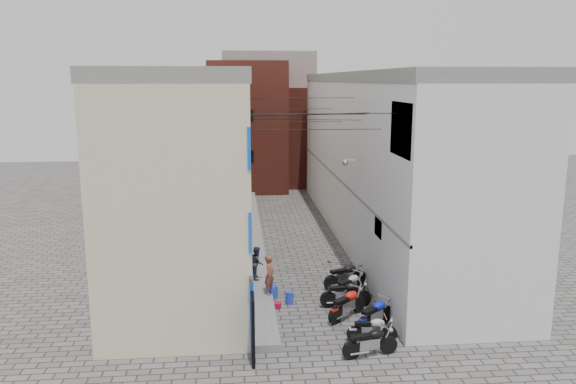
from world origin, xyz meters
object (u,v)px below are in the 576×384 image
object	(u,v)px
motorcycle_b	(372,328)
motorcycle_e	(346,292)
motorcycle_g	(345,274)
water_jug_near	(289,298)
motorcycle_a	(370,341)
motorcycle_c	(375,313)
motorcycle_f	(350,284)
water_jug_far	(273,292)
person_b	(257,263)
person_a	(270,275)
motorcycle_d	(348,303)
red_crate	(276,306)

from	to	relation	value
motorcycle_b	motorcycle_e	distance (m)	3.00
motorcycle_g	water_jug_near	distance (m)	2.97
motorcycle_a	motorcycle_c	size ratio (longest dim) A/B	0.95
motorcycle_e	motorcycle_f	bearing A→B (deg)	158.00
water_jug_far	motorcycle_f	bearing A→B (deg)	-2.55
motorcycle_a	water_jug_far	xyz separation A→B (m)	(-2.72, 5.07, -0.27)
motorcycle_b	person_b	bearing A→B (deg)	-143.23
motorcycle_b	person_a	xyz separation A→B (m)	(-3.18, 3.95, 0.56)
motorcycle_d	red_crate	xyz separation A→B (m)	(-2.55, 1.12, -0.48)
person_a	water_jug_far	bearing A→B (deg)	-35.27
person_a	person_b	world-z (taller)	person_a
motorcycle_d	red_crate	bearing A→B (deg)	-154.83
motorcycle_g	person_a	size ratio (longest dim) A/B	1.26
motorcycle_b	motorcycle_f	bearing A→B (deg)	-176.17
motorcycle_d	water_jug_far	size ratio (longest dim) A/B	3.81
person_b	water_jug_far	size ratio (longest dim) A/B	2.63
motorcycle_g	red_crate	world-z (taller)	motorcycle_g
motorcycle_a	motorcycle_g	xyz separation A→B (m)	(0.38, 6.03, 0.05)
motorcycle_c	motorcycle_d	xyz separation A→B (m)	(-0.82, 0.92, 0.03)
motorcycle_g	water_jug_near	size ratio (longest dim) A/B	4.11
motorcycle_f	person_b	distance (m)	4.12
motorcycle_d	water_jug_far	distance (m)	3.35
motorcycle_a	person_b	distance (m)	7.54
person_b	water_jug_near	distance (m)	2.66
motorcycle_c	water_jug_near	world-z (taller)	motorcycle_c
motorcycle_e	person_a	distance (m)	3.07
motorcycle_b	motorcycle_f	distance (m)	3.93
motorcycle_c	water_jug_near	bearing A→B (deg)	-170.06
motorcycle_b	motorcycle_g	world-z (taller)	motorcycle_g
motorcycle_c	motorcycle_f	xyz separation A→B (m)	(-0.31, 2.89, -0.03)
water_jug_far	motorcycle_d	bearing A→B (deg)	-39.24
motorcycle_d	person_a	bearing A→B (deg)	-167.27
motorcycle_c	motorcycle_g	bearing A→B (deg)	145.30
motorcycle_g	water_jug_near	world-z (taller)	motorcycle_g
motorcycle_c	red_crate	distance (m)	3.96
motorcycle_b	water_jug_near	bearing A→B (deg)	-140.29
water_jug_far	motorcycle_e	bearing A→B (deg)	-21.69
person_b	red_crate	size ratio (longest dim) A/B	3.98
motorcycle_c	motorcycle_g	distance (m)	4.00
red_crate	motorcycle_e	bearing A→B (deg)	-1.95
motorcycle_a	motorcycle_e	bearing A→B (deg)	168.99
person_b	water_jug_far	world-z (taller)	person_b
motorcycle_a	water_jug_far	size ratio (longest dim) A/B	3.46
motorcycle_c	motorcycle_e	bearing A→B (deg)	160.17
motorcycle_f	water_jug_near	bearing A→B (deg)	-118.51
motorcycle_b	person_a	distance (m)	5.10
motorcycle_g	motorcycle_e	bearing A→B (deg)	-31.33
person_b	red_crate	bearing A→B (deg)	-167.05
person_b	motorcycle_a	bearing A→B (deg)	-154.01
motorcycle_b	person_a	world-z (taller)	person_a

